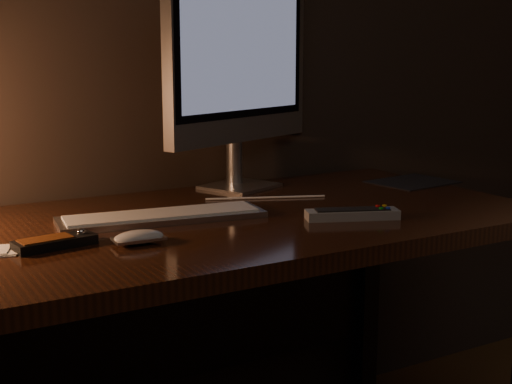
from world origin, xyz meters
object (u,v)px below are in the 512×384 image
desk (188,266)px  tv_remote (352,214)px  monitor (240,60)px  mouse (139,239)px  keyboard (162,216)px  media_remote (55,242)px

desk → tv_remote: bearing=-38.5°
monitor → mouse: size_ratio=5.91×
tv_remote → mouse: bearing=-162.3°
monitor → tv_remote: 0.57m
desk → keyboard: size_ratio=3.45×
desk → mouse: mouse is taller
desk → tv_remote: tv_remote is taller
desk → monitor: size_ratio=2.69×
monitor → mouse: bearing=-160.6°
mouse → media_remote: (-0.15, 0.06, 0.00)m
monitor → media_remote: size_ratio=3.63×
desk → monitor: 0.59m
keyboard → desk: bearing=30.8°
media_remote → mouse: bearing=-29.3°
mouse → media_remote: bearing=162.2°
keyboard → monitor: bearing=44.5°
media_remote → tv_remote: 0.65m
media_remote → desk: bearing=14.0°
keyboard → mouse: mouse is taller
desk → monitor: bearing=39.8°
mouse → media_remote: size_ratio=0.61×
desk → keyboard: bearing=-157.1°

